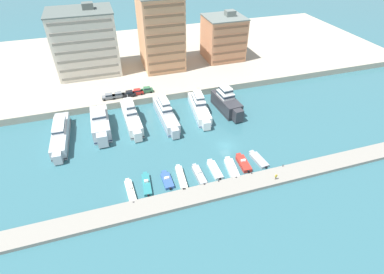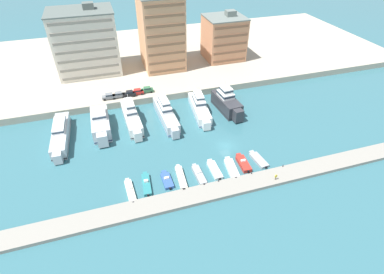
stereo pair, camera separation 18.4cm
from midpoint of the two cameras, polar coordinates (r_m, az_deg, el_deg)
name	(u,v)px [view 2 (the right image)]	position (r m, az deg, el deg)	size (l,w,h in m)	color
ground_plane	(226,146)	(79.24, 6.49, -1.67)	(400.00, 400.00, 0.00)	#336670
quay_promenade	(169,55)	(130.61, -4.40, 15.32)	(180.00, 70.00, 2.17)	#ADA38E
pier_dock	(250,183)	(69.46, 11.15, -8.54)	(120.00, 4.81, 0.86)	gray
yacht_silver_far_left	(61,134)	(86.99, -23.69, 0.47)	(4.45, 20.80, 6.28)	silver
yacht_silver_left	(101,123)	(86.70, -16.95, 2.50)	(4.80, 16.66, 7.45)	silver
yacht_white_mid_left	(131,116)	(87.68, -11.41, 3.88)	(4.33, 19.25, 8.22)	white
yacht_silver_center_left	(166,113)	(87.77, -4.95, 4.54)	(4.23, 20.22, 8.05)	silver
yacht_white_center	(199,107)	(90.58, 1.49, 5.73)	(5.37, 18.83, 7.84)	white
yacht_charcoal_center_right	(227,103)	(92.37, 6.73, 6.52)	(5.83, 15.60, 9.08)	#333338
motorboat_cream_far_left	(130,191)	(67.82, -11.60, -10.04)	(1.90, 7.69, 1.24)	beige
motorboat_teal_left	(146,184)	(68.67, -8.60, -8.85)	(2.22, 7.53, 1.35)	teal
motorboat_blue_mid_left	(167,180)	(69.02, -4.72, -8.19)	(2.15, 6.04, 1.18)	#33569E
motorboat_cream_center_left	(181,178)	(69.21, -2.04, -7.73)	(2.07, 8.15, 1.43)	beige
motorboat_grey_center	(199,175)	(69.78, 1.41, -7.25)	(1.88, 7.25, 1.46)	#9EA3A8
motorboat_white_center_right	(215,170)	(71.48, 4.39, -6.22)	(2.00, 7.10, 1.18)	white
motorboat_white_mid_right	(231,168)	(72.13, 7.59, -5.90)	(2.80, 7.49, 1.52)	white
motorboat_red_right	(243,163)	(73.81, 9.81, -4.94)	(2.33, 6.70, 1.46)	red
motorboat_grey_far_right	(258,160)	(75.79, 12.62, -4.24)	(2.79, 6.89, 0.80)	#9EA3A8
car_grey_far_left	(109,96)	(97.78, -15.49, 7.50)	(4.16, 2.04, 1.80)	slate
car_grey_left	(118,95)	(97.88, -13.79, 7.83)	(4.17, 2.07, 1.80)	slate
car_black_mid_left	(129,93)	(97.82, -11.80, 8.12)	(4.13, 1.99, 1.80)	black
car_red_center_left	(137,92)	(98.42, -10.34, 8.50)	(4.14, 2.01, 1.80)	red
car_green_center	(147,90)	(99.16, -8.54, 8.93)	(4.16, 2.05, 1.80)	#2D6642
apartment_block_far_left	(86,42)	(115.06, -19.56, 16.66)	(21.44, 15.74, 23.51)	silver
apartment_block_left	(161,32)	(113.54, -5.85, 19.29)	(14.47, 16.20, 27.37)	tan
apartment_block_mid_left	(224,38)	(122.64, 6.11, 18.31)	(14.64, 13.78, 17.94)	tan
pedestrian_near_edge	(276,176)	(70.17, 15.78, -7.25)	(0.65, 0.23, 1.68)	#7A6B56
bollard_west	(183,189)	(65.96, -1.63, -9.78)	(0.20, 0.20, 0.61)	#2D2D33
bollard_west_mid	(218,180)	(67.89, 5.11, -8.24)	(0.20, 0.20, 0.61)	#2D2D33
bollard_east_mid	(252,173)	(70.73, 11.35, -6.70)	(0.20, 0.20, 0.61)	#2D2D33
bollard_east	(283,166)	(74.37, 17.00, -5.23)	(0.20, 0.20, 0.61)	#2D2D33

